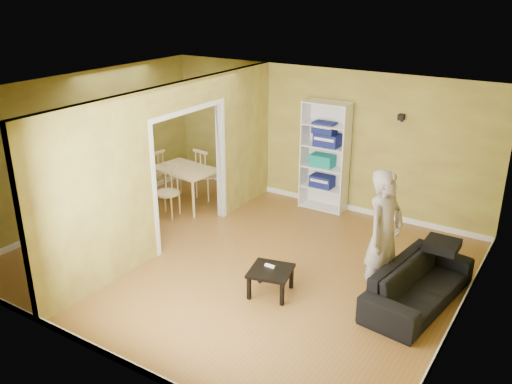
# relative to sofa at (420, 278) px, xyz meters

# --- Properties ---
(room_shell) EXTENTS (6.50, 6.50, 6.50)m
(room_shell) POSITION_rel_sofa_xyz_m (-2.70, -0.30, 0.93)
(room_shell) COLOR brown
(room_shell) RESTS_ON ground
(partition) EXTENTS (0.22, 5.50, 2.60)m
(partition) POSITION_rel_sofa_xyz_m (-3.90, -0.30, 0.93)
(partition) COLOR #AEB040
(partition) RESTS_ON ground
(wall_speaker) EXTENTS (0.10, 0.10, 0.10)m
(wall_speaker) POSITION_rel_sofa_xyz_m (-1.20, 2.39, 1.53)
(wall_speaker) COLOR black
(wall_speaker) RESTS_ON room_shell
(sofa) EXTENTS (2.06, 1.11, 0.75)m
(sofa) POSITION_rel_sofa_xyz_m (0.00, 0.00, 0.00)
(sofa) COLOR #2A2A2B
(sofa) RESTS_ON ground
(person) EXTENTS (0.89, 0.76, 2.12)m
(person) POSITION_rel_sofa_xyz_m (-0.50, -0.11, 0.69)
(person) COLOR slate
(person) RESTS_ON ground
(bookshelf) EXTENTS (0.86, 0.38, 2.04)m
(bookshelf) POSITION_rel_sofa_xyz_m (-2.50, 2.31, 0.64)
(bookshelf) COLOR white
(bookshelf) RESTS_ON ground
(paper_box_navy_a) EXTENTS (0.42, 0.27, 0.22)m
(paper_box_navy_a) POSITION_rel_sofa_xyz_m (-2.53, 2.26, 0.16)
(paper_box_navy_a) COLOR navy
(paper_box_navy_a) RESTS_ON bookshelf
(paper_box_teal) EXTENTS (0.43, 0.28, 0.22)m
(paper_box_teal) POSITION_rel_sofa_xyz_m (-2.55, 2.26, 0.56)
(paper_box_teal) COLOR #188082
(paper_box_teal) RESTS_ON bookshelf
(paper_box_navy_b) EXTENTS (0.45, 0.29, 0.23)m
(paper_box_navy_b) POSITION_rel_sofa_xyz_m (-2.47, 2.26, 0.97)
(paper_box_navy_b) COLOR navy
(paper_box_navy_b) RESTS_ON bookshelf
(paper_box_navy_c) EXTENTS (0.40, 0.26, 0.21)m
(paper_box_navy_c) POSITION_rel_sofa_xyz_m (-2.54, 2.26, 1.16)
(paper_box_navy_c) COLOR navy
(paper_box_navy_c) RESTS_ON bookshelf
(coffee_table) EXTENTS (0.56, 0.56, 0.37)m
(coffee_table) POSITION_rel_sofa_xyz_m (-1.78, -0.86, -0.06)
(coffee_table) COLOR black
(coffee_table) RESTS_ON ground
(game_controller) EXTENTS (0.15, 0.04, 0.03)m
(game_controller) POSITION_rel_sofa_xyz_m (-1.83, -0.80, 0.01)
(game_controller) COLOR white
(game_controller) RESTS_ON coffee_table
(dining_table) EXTENTS (1.18, 0.79, 0.74)m
(dining_table) POSITION_rel_sofa_xyz_m (-4.78, 1.00, 0.29)
(dining_table) COLOR tan
(dining_table) RESTS_ON ground
(chair_left) EXTENTS (0.49, 0.49, 0.98)m
(chair_left) POSITION_rel_sofa_xyz_m (-5.59, 0.98, 0.12)
(chair_left) COLOR #D5BA80
(chair_left) RESTS_ON ground
(chair_near) EXTENTS (0.52, 0.52, 0.96)m
(chair_near) POSITION_rel_sofa_xyz_m (-4.72, 0.41, 0.11)
(chair_near) COLOR tan
(chair_near) RESTS_ON ground
(chair_far) EXTENTS (0.52, 0.52, 1.03)m
(chair_far) POSITION_rel_sofa_xyz_m (-4.66, 1.52, 0.14)
(chair_far) COLOR tan
(chair_far) RESTS_ON ground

